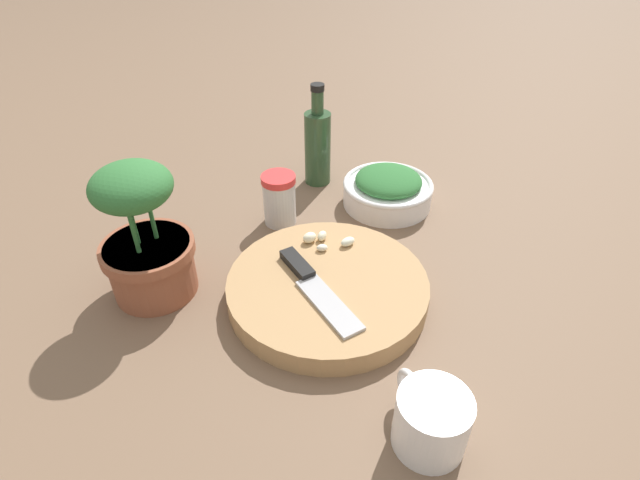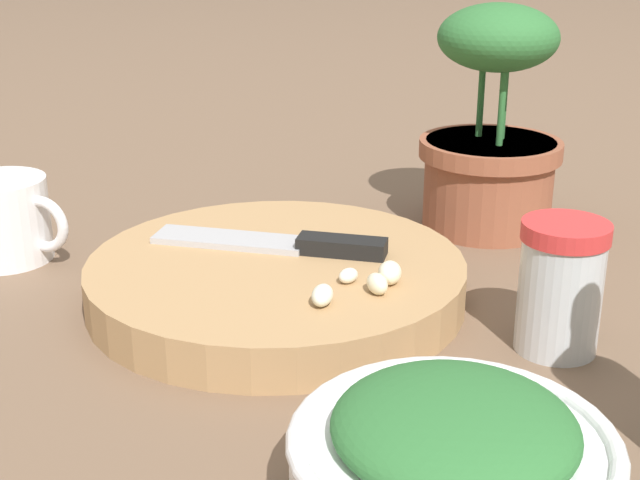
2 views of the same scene
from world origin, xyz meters
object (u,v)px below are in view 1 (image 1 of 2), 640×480
(spice_jar, at_px, (279,199))
(potted_herb, at_px, (145,241))
(cutting_board, at_px, (327,289))
(oil_bottle, at_px, (318,145))
(garlic_cloves, at_px, (325,240))
(herb_bowl, at_px, (388,189))
(chef_knife, at_px, (311,284))
(coffee_mug, at_px, (430,420))

(spice_jar, bearing_deg, potted_herb, 150.97)
(cutting_board, xyz_separation_m, oil_bottle, (0.32, 0.10, 0.06))
(cutting_board, xyz_separation_m, garlic_cloves, (0.08, 0.03, 0.02))
(herb_bowl, relative_size, spice_jar, 1.79)
(garlic_cloves, bearing_deg, chef_knife, -176.33)
(spice_jar, relative_size, coffee_mug, 0.96)
(oil_bottle, xyz_separation_m, potted_herb, (-0.37, 0.15, 0.01))
(spice_jar, height_order, coffee_mug, spice_jar)
(cutting_board, xyz_separation_m, spice_jar, (0.17, 0.13, 0.03))
(coffee_mug, bearing_deg, garlic_cloves, 34.17)
(garlic_cloves, relative_size, coffee_mug, 0.88)
(herb_bowl, bearing_deg, spice_jar, 121.36)
(oil_bottle, bearing_deg, herb_bowl, -108.67)
(coffee_mug, xyz_separation_m, potted_herb, (0.14, 0.41, 0.05))
(chef_knife, relative_size, garlic_cloves, 1.87)
(cutting_board, xyz_separation_m, chef_knife, (-0.02, 0.02, 0.02))
(chef_knife, bearing_deg, oil_bottle, -122.78)
(spice_jar, bearing_deg, cutting_board, -142.54)
(chef_knife, relative_size, spice_jar, 1.72)
(spice_jar, bearing_deg, oil_bottle, -9.68)
(spice_jar, distance_m, coffee_mug, 0.46)
(spice_jar, bearing_deg, garlic_cloves, -129.54)
(cutting_board, bearing_deg, spice_jar, 37.46)
(garlic_cloves, xyz_separation_m, oil_bottle, (0.24, 0.08, 0.04))
(coffee_mug, bearing_deg, chef_knife, 46.11)
(spice_jar, bearing_deg, herb_bowl, -58.64)
(herb_bowl, xyz_separation_m, oil_bottle, (0.05, 0.15, 0.05))
(herb_bowl, bearing_deg, chef_knife, 167.77)
(coffee_mug, distance_m, potted_herb, 0.44)
(garlic_cloves, relative_size, potted_herb, 0.41)
(potted_herb, bearing_deg, garlic_cloves, -59.52)
(cutting_board, xyz_separation_m, coffee_mug, (-0.19, -0.16, 0.02))
(cutting_board, relative_size, coffee_mug, 3.02)
(herb_bowl, height_order, coffee_mug, coffee_mug)
(garlic_cloves, distance_m, potted_herb, 0.26)
(oil_bottle, bearing_deg, cutting_board, -162.44)
(garlic_cloves, height_order, oil_bottle, oil_bottle)
(oil_bottle, bearing_deg, coffee_mug, -152.93)
(garlic_cloves, relative_size, oil_bottle, 0.43)
(chef_knife, distance_m, spice_jar, 0.22)
(garlic_cloves, relative_size, herb_bowl, 0.51)
(herb_bowl, distance_m, coffee_mug, 0.48)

